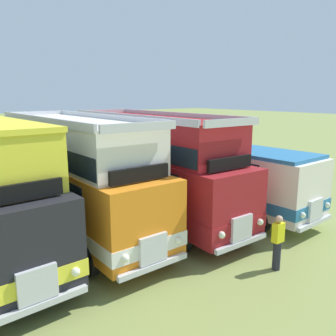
% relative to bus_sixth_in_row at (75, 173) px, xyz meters
% --- Properties ---
extents(bus_sixth_in_row, '(2.77, 9.90, 4.52)m').
position_rel_bus_sixth_in_row_xyz_m(bus_sixth_in_row, '(0.00, 0.00, 0.00)').
color(bus_sixth_in_row, orange).
rests_on(bus_sixth_in_row, ground).
extents(bus_seventh_in_row, '(2.66, 10.17, 4.52)m').
position_rel_bus_sixth_in_row_xyz_m(bus_seventh_in_row, '(3.25, -0.28, 0.00)').
color(bus_seventh_in_row, maroon).
rests_on(bus_seventh_in_row, ground).
extents(bus_eighth_in_row, '(3.05, 11.41, 2.99)m').
position_rel_bus_sixth_in_row_xyz_m(bus_eighth_in_row, '(6.49, -0.21, -0.60)').
color(bus_eighth_in_row, silver).
rests_on(bus_eighth_in_row, ground).
extents(marshal_person, '(0.36, 0.24, 1.73)m').
position_rel_bus_sixth_in_row_xyz_m(marshal_person, '(3.63, -6.49, -1.47)').
color(marshal_person, '#23232D').
rests_on(marshal_person, ground).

